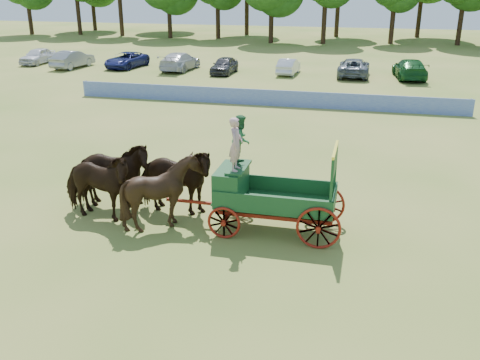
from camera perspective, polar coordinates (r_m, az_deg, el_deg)
ground at (r=18.84m, az=-5.41°, el=-4.04°), size 160.00×160.00×0.00m
horse_lead_left at (r=18.83m, az=-15.05°, el=-0.59°), size 3.09×1.67×2.49m
horse_lead_right at (r=19.73m, az=-13.57°, el=0.54°), size 3.15×1.88×2.49m
horse_wheel_left at (r=17.84m, az=-8.24°, el=-1.26°), size 2.46×2.23×2.50m
horse_wheel_right at (r=18.79m, az=-7.02°, el=-0.05°), size 2.99×1.43×2.49m
farm_dray at (r=17.37m, az=1.43°, el=-0.05°), size 6.00×2.00×3.86m
sponsor_banner at (r=35.56m, az=2.46°, el=8.79°), size 26.00×0.08×1.05m
parked_cars at (r=48.84m, az=-2.09°, el=12.35°), size 37.24×6.81×1.63m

